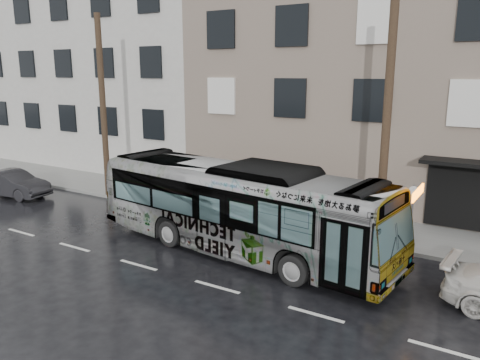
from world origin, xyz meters
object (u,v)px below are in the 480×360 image
Objects in this scene: utility_pole_front at (387,123)px; dark_sedan at (12,184)px; bus at (238,208)px; utility_pole_rear at (103,107)px; sign_post at (411,218)px.

utility_pole_front is 2.15× the size of dark_sedan.
utility_pole_front is 6.01m from bus.
utility_pole_rear is 3.75× the size of sign_post.
bus is 14.15m from dark_sedan.
utility_pole_front is at bearing -89.98° from dark_sedan.
bus reaches higher than sign_post.
utility_pole_front is at bearing 180.00° from sign_post.
dark_sedan is at bearing -172.73° from sign_post.
sign_post is at bearing 0.00° from utility_pole_front.
sign_post is 0.20× the size of bus.
utility_pole_front is 3.48m from sign_post.
bus is at bearing -145.67° from utility_pole_front.
sign_post reaches higher than dark_sedan.
utility_pole_rear is 6.43m from dark_sedan.
sign_post is at bearing 0.00° from utility_pole_rear.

